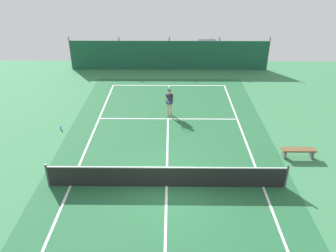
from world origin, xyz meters
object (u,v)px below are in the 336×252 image
Objects in this scene: parked_car at (208,51)px; courtside_bench at (299,151)px; tennis_ball_near_player at (158,121)px; tennis_net at (167,177)px; water_bottle at (61,128)px; tennis_player at (169,101)px; tennis_ball_midcourt at (199,121)px.

parked_car reaches higher than courtside_bench.
parked_car is at bearing 100.02° from courtside_bench.
courtside_bench is (6.91, -3.77, 0.34)m from tennis_ball_near_player.
water_bottle is at bearing 140.02° from tennis_net.
tennis_net is 18.67m from parked_car.
tennis_net is 153.33× the size of tennis_ball_near_player.
water_bottle is (-12.30, 2.73, -0.25)m from courtside_bench.
parked_car is at bearing 54.60° from water_bottle.
tennis_player is 24.85× the size of tennis_ball_near_player.
tennis_ball_midcourt is 0.28× the size of water_bottle.
tennis_net is 153.33× the size of tennis_ball_midcourt.
parked_car is at bearing 79.27° from tennis_net.
parked_car is 16.35m from water_bottle.
courtside_bench is (4.47, -3.77, 0.34)m from tennis_ball_midcourt.
tennis_player is (0.08, 6.92, 0.45)m from tennis_net.
tennis_net is at bearing -84.37° from tennis_ball_near_player.
courtside_bench is at bearing 114.10° from tennis_player.
tennis_ball_near_player is 0.04× the size of courtside_bench.
tennis_player reaches higher than tennis_ball_midcourt.
courtside_bench is at bearing -86.68° from parked_car.
parked_car is (1.63, 12.27, 0.81)m from tennis_ball_midcourt.
tennis_net reaches higher than tennis_ball_near_player.
courtside_bench is 12.60m from water_bottle.
tennis_ball_midcourt is (1.77, -0.86, -0.93)m from tennis_player.
tennis_ball_near_player is 2.44m from tennis_ball_midcourt.
water_bottle reaches higher than tennis_ball_midcourt.
tennis_ball_near_player is 0.02× the size of parked_car.
tennis_net is 2.31× the size of parked_car.
tennis_ball_near_player is at bearing 151.36° from courtside_bench.
water_bottle is at bearing -11.97° from tennis_player.
courtside_bench is 6.67× the size of water_bottle.
parked_car reaches higher than water_bottle.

